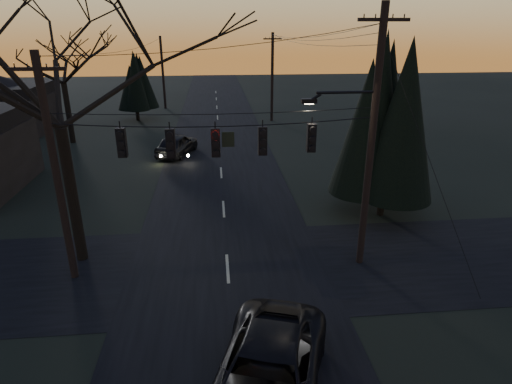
{
  "coord_description": "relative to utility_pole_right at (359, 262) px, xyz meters",
  "views": [
    {
      "loc": [
        -0.31,
        -5.04,
        9.28
      ],
      "look_at": [
        1.14,
        9.76,
        3.41
      ],
      "focal_mm": 30.0,
      "sensor_mm": 36.0,
      "label": 1
    }
  ],
  "objects": [
    {
      "name": "main_road",
      "position": [
        -5.5,
        10.0,
        0.01
      ],
      "size": [
        8.0,
        120.0,
        0.02
      ],
      "primitive_type": "cube",
      "color": "black",
      "rests_on": "ground"
    },
    {
      "name": "cross_road",
      "position": [
        -5.5,
        0.0,
        0.01
      ],
      "size": [
        60.0,
        7.0,
        0.02
      ],
      "primitive_type": "cube",
      "color": "black",
      "rests_on": "ground"
    },
    {
      "name": "utility_pole_right",
      "position": [
        0.0,
        0.0,
        0.0
      ],
      "size": [
        5.0,
        0.3,
        10.0
      ],
      "primitive_type": null,
      "color": "black",
      "rests_on": "ground"
    },
    {
      "name": "utility_pole_left",
      "position": [
        -11.5,
        0.0,
        0.0
      ],
      "size": [
        1.8,
        0.3,
        8.5
      ],
      "primitive_type": null,
      "color": "black",
      "rests_on": "ground"
    },
    {
      "name": "utility_pole_far_r",
      "position": [
        0.0,
        28.0,
        0.0
      ],
      "size": [
        1.8,
        0.3,
        8.5
      ],
      "primitive_type": null,
      "color": "black",
      "rests_on": "ground"
    },
    {
      "name": "utility_pole_far_l",
      "position": [
        -11.5,
        36.0,
        0.0
      ],
      "size": [
        0.3,
        0.3,
        8.0
      ],
      "primitive_type": null,
      "color": "black",
      "rests_on": "ground"
    },
    {
      "name": "span_signal_assembly",
      "position": [
        -5.74,
        0.0,
        5.34
      ],
      "size": [
        11.5,
        0.44,
        1.47
      ],
      "color": "black",
      "rests_on": "ground"
    },
    {
      "name": "bare_tree_left",
      "position": [
        -11.59,
        1.42,
        7.88
      ],
      "size": [
        11.18,
        11.18,
        11.27
      ],
      "color": "black",
      "rests_on": "ground"
    },
    {
      "name": "evergreen_right",
      "position": [
        2.61,
        4.54,
        4.54
      ],
      "size": [
        4.22,
        4.22,
        7.9
      ],
      "color": "black",
      "rests_on": "ground"
    },
    {
      "name": "bare_tree_dist",
      "position": [
        -17.67,
        21.08,
        6.76
      ],
      "size": [
        6.58,
        6.58,
        9.68
      ],
      "color": "black",
      "rests_on": "ground"
    },
    {
      "name": "evergreen_dist",
      "position": [
        -13.65,
        29.51,
        3.65
      ],
      "size": [
        3.66,
        3.66,
        6.12
      ],
      "color": "black",
      "rests_on": "ground"
    },
    {
      "name": "suv_near",
      "position": [
        -4.7,
        -6.66,
        0.82
      ],
      "size": [
        4.39,
        6.45,
        1.64
      ],
      "primitive_type": "imported",
      "rotation": [
        0.0,
        0.0,
        -0.31
      ],
      "color": "black",
      "rests_on": "ground"
    },
    {
      "name": "sedan_oncoming_a",
      "position": [
        -8.7,
        16.54,
        0.8
      ],
      "size": [
        3.29,
        5.07,
        1.61
      ],
      "primitive_type": "imported",
      "rotation": [
        0.0,
        0.0,
        2.82
      ],
      "color": "black",
      "rests_on": "ground"
    }
  ]
}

